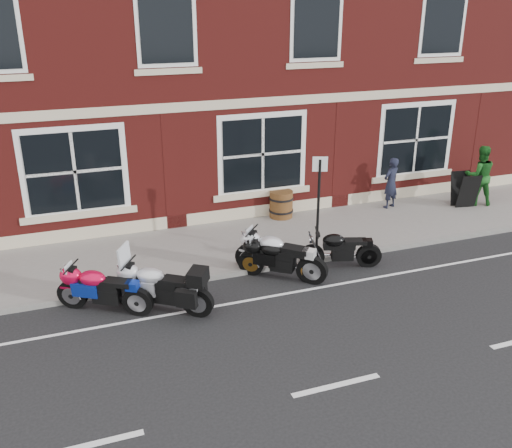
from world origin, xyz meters
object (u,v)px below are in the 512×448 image
Objects in this scene: moto_touring_silver at (159,285)px; pedestrian_left at (391,183)px; a_board_sign at (465,190)px; moto_sport_silver at (279,253)px; moto_naked_black at (339,247)px; parking_sign at (318,200)px; barrel_planter at (281,204)px; moto_sport_red at (102,288)px; pedestrian_right at (480,175)px; moto_sport_black at (279,258)px.

pedestrian_left is (7.62, 3.49, 0.30)m from moto_touring_silver.
moto_touring_silver is at bearing -155.76° from a_board_sign.
moto_sport_silver is 0.90× the size of moto_naked_black.
parking_sign reaches higher than moto_touring_silver.
moto_sport_silver reaches higher than barrel_planter.
moto_sport_silver is (3.96, 0.22, 0.04)m from moto_sport_red.
pedestrian_left is 2.74m from pedestrian_right.
moto_naked_black is 1.24× the size of pedestrian_left.
moto_sport_red is 5.31m from parking_sign.
moto_touring_silver is 2.92m from moto_sport_silver.
moto_sport_silver is 7.24m from a_board_sign.
moto_naked_black is (5.47, 0.20, -0.03)m from moto_sport_red.
pedestrian_right reaches higher than pedestrian_left.
moto_naked_black is (4.38, 0.57, -0.08)m from moto_touring_silver.
moto_sport_black is 0.98× the size of moto_sport_silver.
pedestrian_left is (3.24, 2.92, 0.38)m from moto_naked_black.
parking_sign is at bearing -49.86° from moto_sport_red.
pedestrian_right is at bearing -9.69° from barrel_planter.
pedestrian_left is 1.47× the size of a_board_sign.
pedestrian_right is (7.45, 2.31, 0.52)m from moto_sport_black.
moto_touring_silver is at bearing -137.80° from barrel_planter.
parking_sign reaches higher than moto_sport_red.
a_board_sign is 0.42× the size of parking_sign.
moto_touring_silver reaches higher than barrel_planter.
barrel_planter is at bearing 177.31° from a_board_sign.
moto_sport_black is 1.56m from moto_naked_black.
pedestrian_right is at bearing -45.78° from moto_sport_red.
moto_sport_black is (2.82, 0.52, -0.07)m from moto_touring_silver.
pedestrian_left is at bearing -6.29° from barrel_planter.
moto_naked_black is 1.22m from parking_sign.
moto_naked_black is at bearing -51.52° from moto_sport_black.
pedestrian_left is at bearing -29.45° from moto_naked_black.
moto_touring_silver is at bearing 5.56° from pedestrian_left.
moto_sport_black is (3.92, 0.15, -0.02)m from moto_sport_red.
moto_sport_red reaches higher than moto_sport_black.
pedestrian_left is at bearing -21.62° from moto_sport_black.
a_board_sign reaches higher than moto_sport_silver.
pedestrian_left reaches higher than moto_sport_red.
moto_naked_black is 1.04× the size of pedestrian_right.
a_board_sign is at bearing 142.96° from pedestrian_left.
moto_sport_black is at bearing 110.38° from moto_naked_black.
moto_sport_black is at bearing -113.22° from barrel_planter.
a_board_sign is (6.93, 2.27, 0.13)m from moto_sport_black.
barrel_planter is (-5.50, 1.07, -0.14)m from a_board_sign.
barrel_planter reaches higher than moto_naked_black.
moto_touring_silver is 2.87m from moto_sport_black.
pedestrian_right is 0.73× the size of parking_sign.
moto_touring_silver is 1.02× the size of moto_sport_red.
moto_sport_black is at bearing -164.83° from moto_sport_silver.
moto_naked_black is 3.29m from barrel_planter.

